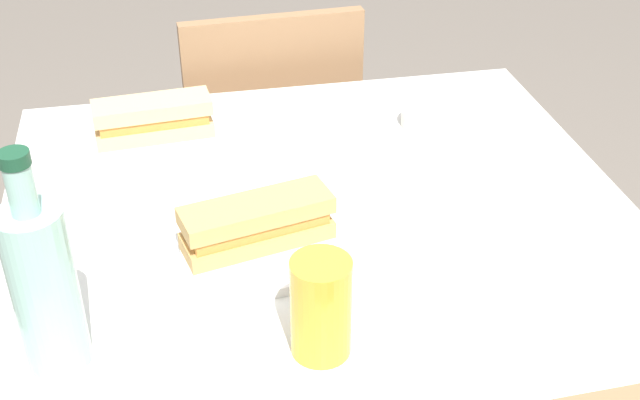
{
  "coord_description": "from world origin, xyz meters",
  "views": [
    {
      "loc": [
        -0.21,
        -1.03,
        1.46
      ],
      "look_at": [
        0.0,
        0.0,
        0.78
      ],
      "focal_mm": 46.13,
      "sensor_mm": 36.0,
      "label": 1
    }
  ],
  "objects_px": {
    "dining_table": "(320,274)",
    "olive_bowl": "(430,117)",
    "plate_far": "(156,140)",
    "baguette_sandwich_near": "(257,223)",
    "plate_near": "(258,247)",
    "chair_far": "(268,152)",
    "water_bottle": "(44,285)",
    "knife_near": "(239,225)",
    "knife_far": "(145,123)",
    "beer_glass": "(321,307)",
    "baguette_sandwich_far": "(153,118)"
  },
  "relations": [
    {
      "from": "plate_near",
      "to": "baguette_sandwich_near",
      "type": "height_order",
      "value": "baguette_sandwich_near"
    },
    {
      "from": "knife_near",
      "to": "plate_far",
      "type": "relative_size",
      "value": 0.79
    },
    {
      "from": "knife_far",
      "to": "dining_table",
      "type": "bearing_deg",
      "value": -50.72
    },
    {
      "from": "plate_near",
      "to": "dining_table",
      "type": "bearing_deg",
      "value": 38.32
    },
    {
      "from": "dining_table",
      "to": "olive_bowl",
      "type": "distance_m",
      "value": 0.37
    },
    {
      "from": "knife_near",
      "to": "baguette_sandwich_far",
      "type": "bearing_deg",
      "value": 110.13
    },
    {
      "from": "plate_far",
      "to": "baguette_sandwich_near",
      "type": "bearing_deg",
      "value": -69.06
    },
    {
      "from": "chair_far",
      "to": "knife_far",
      "type": "height_order",
      "value": "chair_far"
    },
    {
      "from": "baguette_sandwich_far",
      "to": "olive_bowl",
      "type": "bearing_deg",
      "value": -3.19
    },
    {
      "from": "plate_far",
      "to": "knife_far",
      "type": "bearing_deg",
      "value": 108.22
    },
    {
      "from": "water_bottle",
      "to": "beer_glass",
      "type": "bearing_deg",
      "value": -8.17
    },
    {
      "from": "dining_table",
      "to": "plate_near",
      "type": "distance_m",
      "value": 0.19
    },
    {
      "from": "beer_glass",
      "to": "plate_far",
      "type": "bearing_deg",
      "value": 107.85
    },
    {
      "from": "baguette_sandwich_far",
      "to": "chair_far",
      "type": "bearing_deg",
      "value": 57.07
    },
    {
      "from": "water_bottle",
      "to": "knife_near",
      "type": "bearing_deg",
      "value": 41.54
    },
    {
      "from": "dining_table",
      "to": "water_bottle",
      "type": "distance_m",
      "value": 0.51
    },
    {
      "from": "knife_near",
      "to": "baguette_sandwich_far",
      "type": "relative_size",
      "value": 0.85
    },
    {
      "from": "dining_table",
      "to": "knife_near",
      "type": "xyz_separation_m",
      "value": [
        -0.13,
        -0.04,
        0.14
      ]
    },
    {
      "from": "chair_far",
      "to": "water_bottle",
      "type": "relative_size",
      "value": 3.02
    },
    {
      "from": "knife_near",
      "to": "knife_far",
      "type": "relative_size",
      "value": 0.97
    },
    {
      "from": "plate_far",
      "to": "beer_glass",
      "type": "height_order",
      "value": "beer_glass"
    },
    {
      "from": "baguette_sandwich_near",
      "to": "water_bottle",
      "type": "xyz_separation_m",
      "value": [
        -0.26,
        -0.17,
        0.07
      ]
    },
    {
      "from": "plate_far",
      "to": "water_bottle",
      "type": "distance_m",
      "value": 0.55
    },
    {
      "from": "knife_far",
      "to": "olive_bowl",
      "type": "bearing_deg",
      "value": -8.42
    },
    {
      "from": "chair_far",
      "to": "knife_near",
      "type": "xyz_separation_m",
      "value": [
        -0.13,
        -0.68,
        0.27
      ]
    },
    {
      "from": "chair_far",
      "to": "baguette_sandwich_far",
      "type": "bearing_deg",
      "value": -122.93
    },
    {
      "from": "plate_near",
      "to": "olive_bowl",
      "type": "bearing_deg",
      "value": 41.99
    },
    {
      "from": "knife_near",
      "to": "beer_glass",
      "type": "distance_m",
      "value": 0.27
    },
    {
      "from": "dining_table",
      "to": "baguette_sandwich_far",
      "type": "relative_size",
      "value": 4.71
    },
    {
      "from": "plate_near",
      "to": "knife_far",
      "type": "bearing_deg",
      "value": 110.61
    },
    {
      "from": "baguette_sandwich_near",
      "to": "water_bottle",
      "type": "distance_m",
      "value": 0.32
    },
    {
      "from": "chair_far",
      "to": "knife_near",
      "type": "relative_size",
      "value": 5.01
    },
    {
      "from": "dining_table",
      "to": "baguette_sandwich_far",
      "type": "height_order",
      "value": "baguette_sandwich_far"
    },
    {
      "from": "water_bottle",
      "to": "olive_bowl",
      "type": "distance_m",
      "value": 0.8
    },
    {
      "from": "chair_far",
      "to": "plate_near",
      "type": "relative_size",
      "value": 3.93
    },
    {
      "from": "plate_far",
      "to": "olive_bowl",
      "type": "distance_m",
      "value": 0.49
    },
    {
      "from": "knife_near",
      "to": "knife_far",
      "type": "distance_m",
      "value": 0.37
    },
    {
      "from": "chair_far",
      "to": "knife_far",
      "type": "relative_size",
      "value": 4.84
    },
    {
      "from": "baguette_sandwich_near",
      "to": "water_bottle",
      "type": "height_order",
      "value": "water_bottle"
    },
    {
      "from": "chair_far",
      "to": "baguette_sandwich_near",
      "type": "bearing_deg",
      "value": -98.69
    },
    {
      "from": "knife_far",
      "to": "beer_glass",
      "type": "bearing_deg",
      "value": -72.12
    },
    {
      "from": "dining_table",
      "to": "knife_near",
      "type": "distance_m",
      "value": 0.2
    },
    {
      "from": "knife_near",
      "to": "olive_bowl",
      "type": "height_order",
      "value": "olive_bowl"
    },
    {
      "from": "dining_table",
      "to": "water_bottle",
      "type": "height_order",
      "value": "water_bottle"
    },
    {
      "from": "dining_table",
      "to": "beer_glass",
      "type": "bearing_deg",
      "value": -101.1
    },
    {
      "from": "olive_bowl",
      "to": "baguette_sandwich_far",
      "type": "bearing_deg",
      "value": 176.81
    },
    {
      "from": "plate_near",
      "to": "baguette_sandwich_near",
      "type": "distance_m",
      "value": 0.04
    },
    {
      "from": "knife_far",
      "to": "plate_far",
      "type": "bearing_deg",
      "value": -71.78
    },
    {
      "from": "knife_far",
      "to": "knife_near",
      "type": "bearing_deg",
      "value": -70.13
    },
    {
      "from": "dining_table",
      "to": "knife_near",
      "type": "relative_size",
      "value": 5.57
    }
  ]
}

